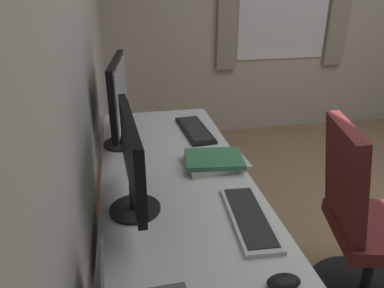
% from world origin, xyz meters
% --- Properties ---
extents(wall_back, '(5.05, 0.10, 2.60)m').
position_xyz_m(wall_back, '(0.00, 1.99, 1.30)').
color(wall_back, beige).
rests_on(wall_back, ground).
extents(wall_right, '(0.10, 4.48, 2.60)m').
position_xyz_m(wall_right, '(2.27, 0.00, 1.30)').
color(wall_right, beige).
rests_on(wall_right, ground).
extents(window_panel, '(0.02, 0.95, 1.06)m').
position_xyz_m(window_panel, '(2.21, 0.14, 1.31)').
color(window_panel, white).
extents(curtain_near, '(0.05, 0.20, 1.22)m').
position_xyz_m(curtain_near, '(2.18, -0.46, 1.31)').
color(curtain_near, '#9E937F').
extents(curtain_far, '(0.05, 0.20, 1.22)m').
position_xyz_m(curtain_far, '(2.18, 0.73, 1.31)').
color(curtain_far, '#9E937F').
extents(desk, '(2.09, 0.68, 0.73)m').
position_xyz_m(desk, '(-0.12, 1.58, 0.66)').
color(desk, white).
rests_on(desk, ground).
extents(monitor_primary, '(0.56, 0.20, 0.39)m').
position_xyz_m(monitor_primary, '(-0.22, 1.78, 0.96)').
color(monitor_primary, black).
rests_on(monitor_primary, desk).
extents(monitor_secondary, '(0.53, 0.20, 0.47)m').
position_xyz_m(monitor_secondary, '(0.43, 1.81, 1.00)').
color(monitor_secondary, black).
rests_on(monitor_secondary, desk).
extents(keyboard_main, '(0.43, 0.17, 0.02)m').
position_xyz_m(keyboard_main, '(0.53, 1.39, 0.74)').
color(keyboard_main, black).
rests_on(keyboard_main, desk).
extents(keyboard_spare, '(0.43, 0.17, 0.02)m').
position_xyz_m(keyboard_spare, '(-0.36, 1.36, 0.74)').
color(keyboard_spare, silver).
rests_on(keyboard_spare, desk).
extents(mouse_spare, '(0.06, 0.10, 0.03)m').
position_xyz_m(mouse_spare, '(-0.69, 1.37, 0.75)').
color(mouse_spare, black).
rests_on(mouse_spare, desk).
extents(book_stack_near, '(0.24, 0.32, 0.05)m').
position_xyz_m(book_stack_near, '(0.09, 1.38, 0.75)').
color(book_stack_near, beige).
rests_on(book_stack_near, desk).
extents(office_chair, '(0.56, 0.59, 0.97)m').
position_xyz_m(office_chair, '(-0.19, 0.71, 0.46)').
color(office_chair, maroon).
rests_on(office_chair, ground).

